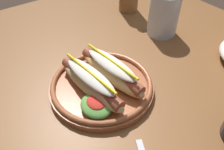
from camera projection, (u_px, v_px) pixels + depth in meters
dining_table at (152, 99)px, 0.66m from camera, size 1.18×0.89×0.74m
hot_dog_plate at (101, 82)px, 0.52m from camera, size 0.24×0.24×0.08m
water_cup at (164, 14)px, 0.68m from camera, size 0.09×0.09×0.13m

